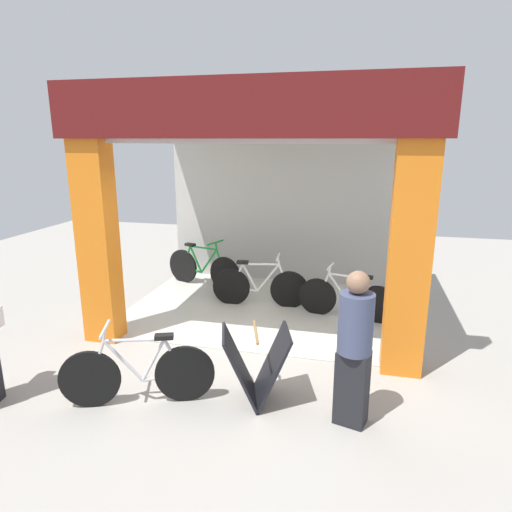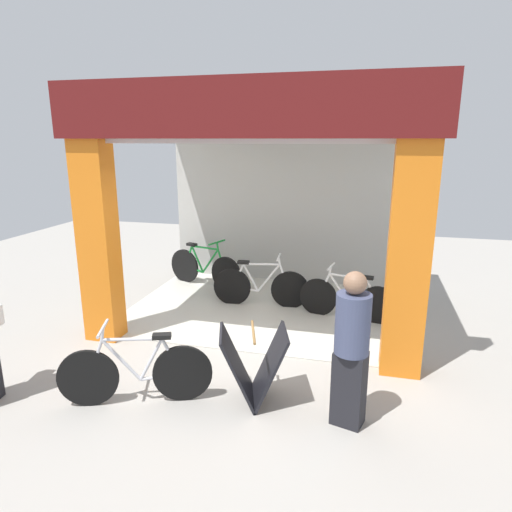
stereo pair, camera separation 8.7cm
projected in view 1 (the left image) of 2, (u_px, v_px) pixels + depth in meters
name	position (u px, v px, depth m)	size (l,w,h in m)	color
ground_plane	(242.00, 352.00, 6.10)	(17.21, 17.21, 0.00)	#9E9991
shop_facade	(267.00, 200.00, 7.15)	(4.81, 3.66, 3.53)	beige
bicycle_inside_0	(260.00, 286.00, 7.69)	(1.67, 0.46, 0.92)	black
bicycle_inside_1	(347.00, 299.00, 7.14)	(1.58, 0.43, 0.87)	black
bicycle_inside_2	(203.00, 268.00, 8.71)	(1.66, 0.65, 0.96)	black
bicycle_parked_0	(138.00, 373.00, 4.83)	(1.58, 0.63, 0.92)	black
sandwich_board_sign	(256.00, 366.00, 4.88)	(0.87, 0.77, 0.84)	black
pedestrian_0	(354.00, 347.00, 4.39)	(0.42, 0.42, 1.62)	black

